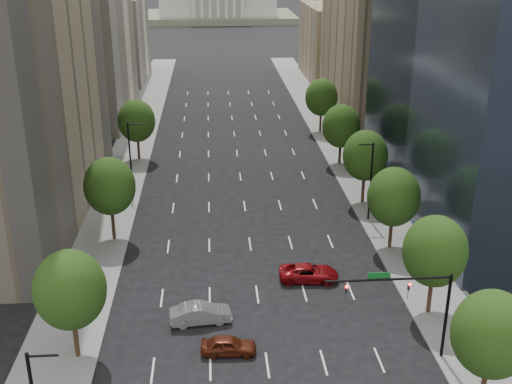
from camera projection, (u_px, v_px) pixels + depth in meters
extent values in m
cube|color=slate|center=(111.00, 209.00, 72.91)|extent=(6.00, 200.00, 0.15)
cube|color=slate|center=(375.00, 202.00, 75.00)|extent=(6.00, 200.00, 0.15)
cube|color=beige|center=(81.00, 15.00, 105.70)|extent=(14.00, 30.00, 35.00)
cube|color=beige|center=(112.00, 38.00, 139.43)|extent=(14.00, 26.00, 18.00)
cube|color=#8C7759|center=(378.00, 29.00, 107.21)|extent=(14.00, 30.00, 30.00)
cube|color=#8C7759|center=(338.00, 42.00, 140.38)|extent=(14.00, 26.00, 16.00)
cylinder|color=#382316|center=(485.00, 379.00, 41.79)|extent=(0.36, 0.36, 3.75)
ellipsoid|color=#18360E|center=(492.00, 334.00, 40.49)|extent=(5.20, 5.20, 5.98)
cylinder|color=#382316|center=(430.00, 292.00, 51.94)|extent=(0.36, 0.36, 4.00)
ellipsoid|color=#18360E|center=(435.00, 251.00, 50.55)|extent=(5.20, 5.20, 5.98)
cylinder|color=#382316|center=(391.00, 231.00, 63.08)|extent=(0.36, 0.36, 3.90)
ellipsoid|color=#18360E|center=(394.00, 197.00, 61.73)|extent=(5.20, 5.20, 5.98)
cylinder|color=#382316|center=(363.00, 187.00, 74.17)|extent=(0.36, 0.36, 4.10)
ellipsoid|color=#18360E|center=(365.00, 155.00, 72.75)|extent=(5.20, 5.20, 5.98)
cylinder|color=#382316|center=(340.00, 151.00, 87.20)|extent=(0.36, 0.36, 3.80)
ellipsoid|color=#18360E|center=(341.00, 126.00, 85.88)|extent=(5.20, 5.20, 5.98)
cylinder|color=#382316|center=(321.00, 120.00, 102.00)|extent=(0.36, 0.36, 4.00)
ellipsoid|color=#18360E|center=(321.00, 97.00, 100.61)|extent=(5.20, 5.20, 5.98)
cylinder|color=#382316|center=(76.00, 334.00, 46.34)|extent=(0.36, 0.36, 4.00)
ellipsoid|color=#18360E|center=(70.00, 290.00, 44.96)|extent=(5.20, 5.20, 5.98)
cylinder|color=#382316|center=(113.00, 221.00, 64.86)|extent=(0.36, 0.36, 4.15)
ellipsoid|color=#18360E|center=(110.00, 186.00, 63.42)|extent=(5.20, 5.20, 5.98)
cylinder|color=#382316|center=(138.00, 146.00, 88.99)|extent=(0.36, 0.36, 3.95)
ellipsoid|color=#18360E|center=(137.00, 121.00, 87.62)|extent=(5.20, 5.20, 5.98)
cylinder|color=black|center=(371.00, 182.00, 68.60)|extent=(0.20, 0.20, 9.00)
cylinder|color=black|center=(366.00, 145.00, 66.96)|extent=(1.60, 0.14, 0.14)
cylinder|color=black|center=(43.00, 356.00, 32.80)|extent=(1.60, 0.14, 0.14)
cylinder|color=black|center=(130.00, 159.00, 76.05)|extent=(0.20, 0.20, 9.00)
cylinder|color=black|center=(134.00, 124.00, 74.51)|extent=(1.60, 0.14, 0.14)
cylinder|color=black|center=(446.00, 317.00, 45.76)|extent=(0.24, 0.24, 7.00)
cylinder|color=black|center=(389.00, 279.00, 44.24)|extent=(9.00, 0.18, 0.18)
imported|color=black|center=(409.00, 285.00, 44.54)|extent=(0.18, 0.22, 1.10)
imported|color=black|center=(346.00, 288.00, 44.24)|extent=(0.18, 0.22, 1.10)
sphere|color=#FF0C07|center=(410.00, 284.00, 44.30)|extent=(0.20, 0.20, 0.20)
sphere|color=#FF0C07|center=(347.00, 287.00, 44.00)|extent=(0.20, 0.20, 0.20)
cube|color=#0C591E|center=(379.00, 275.00, 44.06)|extent=(1.60, 0.06, 0.45)
cube|color=#596647|center=(218.00, 17.00, 249.65)|extent=(60.00, 40.00, 2.50)
ellipsoid|color=olive|center=(49.00, 20.00, 540.30)|extent=(380.00, 342.00, 190.00)
ellipsoid|color=olive|center=(255.00, 23.00, 592.75)|extent=(440.00, 396.00, 240.00)
ellipsoid|color=olive|center=(420.00, 10.00, 638.71)|extent=(360.00, 324.00, 200.00)
imported|color=#4D1B0C|center=(229.00, 345.00, 47.24)|extent=(4.26, 1.92, 1.42)
imported|color=gray|center=(201.00, 314.00, 51.08)|extent=(5.16, 2.29, 1.64)
imported|color=maroon|center=(309.00, 273.00, 57.51)|extent=(5.61, 2.92, 1.51)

